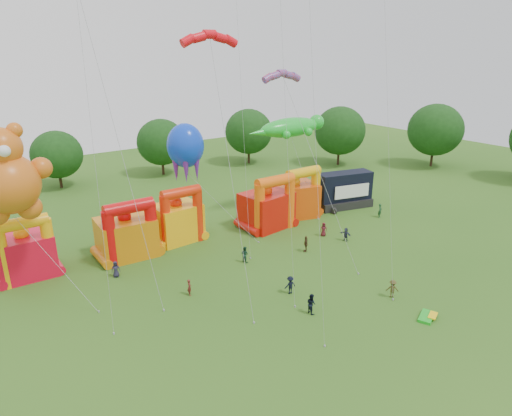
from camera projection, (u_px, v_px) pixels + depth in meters
ground at (397, 367)px, 31.72m from camera, size 160.00×160.00×0.00m
tree_ring at (388, 289)px, 29.46m from camera, size 125.08×127.20×12.07m
bouncy_castle_0 at (25, 253)px, 43.43m from camera, size 5.15×4.15×6.48m
bouncy_castle_1 at (127, 235)px, 47.69m from camera, size 5.92×4.86×6.54m
bouncy_castle_2 at (178, 220)px, 51.62m from camera, size 5.36×4.43×6.64m
bouncy_castle_3 at (268, 207)px, 55.45m from camera, size 6.30×5.32×6.86m
bouncy_castle_4 at (296, 197)px, 59.15m from camera, size 6.44×5.66×6.80m
stage_trailer at (344, 190)px, 62.61m from camera, size 8.09×4.61×4.96m
teddy_bear_kite at (34, 225)px, 37.46m from camera, size 7.91×8.58×15.50m
gecko_kite at (294, 141)px, 59.29m from camera, size 12.20×7.78×12.49m
octopus_kite at (214, 193)px, 51.16m from camera, size 7.53×8.49×13.31m
parafoil_kites at (236, 163)px, 39.31m from camera, size 23.40×11.80×28.55m
diamond_kites at (260, 112)px, 36.99m from camera, size 24.33×22.08×37.61m
folded_kite_bundle at (427, 317)px, 37.38m from camera, size 2.23×1.72×0.31m
spectator_0 at (116, 269)px, 43.84m from camera, size 0.89×0.67×1.64m
spectator_1 at (189, 287)px, 40.65m from camera, size 0.50×0.64×1.55m
spectator_2 at (245, 254)px, 46.90m from camera, size 0.90×1.01×1.72m
spectator_3 at (290, 285)px, 40.90m from camera, size 1.16×0.76×1.69m
spectator_4 at (306, 244)px, 49.29m from camera, size 1.00×1.10×1.80m
spectator_5 at (346, 234)px, 52.09m from camera, size 0.72×1.51×1.56m
spectator_6 at (324, 229)px, 53.39m from camera, size 0.97×0.89×1.66m
spectator_7 at (380, 211)px, 59.24m from camera, size 0.78×0.67×1.82m
spectator_8 at (311, 304)px, 37.86m from camera, size 0.73×0.91×1.77m
spectator_9 at (392, 289)px, 40.28m from camera, size 1.21×1.20×1.68m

